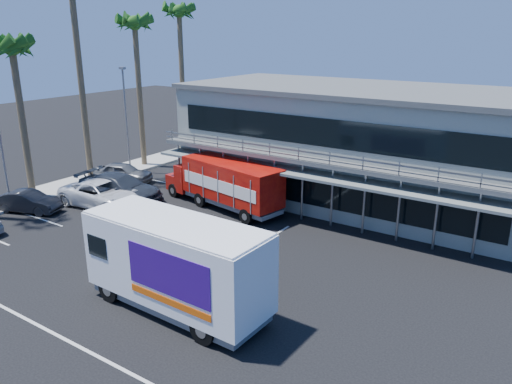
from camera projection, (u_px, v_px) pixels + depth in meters
The scene contains 14 objects.
ground at pixel (165, 271), 23.19m from camera, with size 120.00×120.00×0.00m, color black.
building at pixel (357, 144), 32.28m from camera, with size 22.40×12.00×7.30m.
curb_strip at pixel (70, 185), 35.84m from camera, with size 3.00×32.00×0.16m, color #A5A399.
palm_c at pixel (13, 55), 30.61m from camera, with size 2.80×2.80×10.75m.
palm_e at pixel (135, 32), 37.99m from camera, with size 2.80×2.80×12.25m.
palm_f at pixel (179, 20), 42.28m from camera, with size 2.80×2.80×13.25m.
light_pole_near at pixel (0, 137), 30.11m from camera, with size 0.50×0.25×8.09m.
light_pole_far at pixel (126, 115), 38.01m from camera, with size 0.50×0.25×8.09m.
red_truck at pixel (225, 182), 30.92m from camera, with size 9.29×3.81×3.05m.
white_van at pixel (176, 264), 19.36m from camera, with size 7.80×2.86×3.77m.
parked_car_b at pixel (28, 202), 30.55m from camera, with size 1.40×4.01×1.32m, color black.
parked_car_c at pixel (103, 194), 31.44m from camera, with size 2.70×5.86×1.63m, color white.
parked_car_d at pixel (120, 188), 32.57m from camera, with size 2.41×5.93×1.72m, color #292E37.
parked_car_e at pixel (123, 173), 36.52m from camera, with size 1.73×4.31×1.47m, color slate.
Camera 1 is at (15.17, -15.04, 10.62)m, focal length 35.00 mm.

